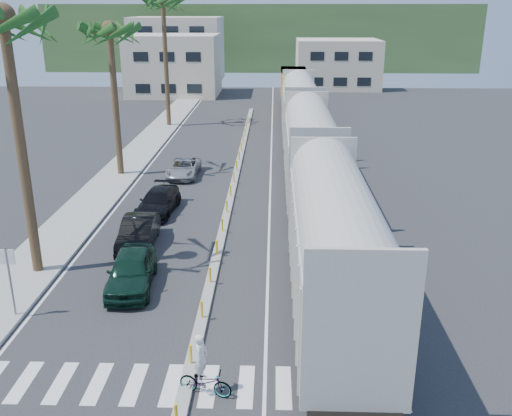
{
  "coord_description": "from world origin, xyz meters",
  "views": [
    {
      "loc": [
        2.71,
        -17.27,
        11.46
      ],
      "look_at": [
        1.85,
        9.51,
        2.0
      ],
      "focal_mm": 40.0,
      "sensor_mm": 36.0,
      "label": 1
    }
  ],
  "objects": [
    {
      "name": "rails",
      "position": [
        5.0,
        28.0,
        0.03
      ],
      "size": [
        1.56,
        100.0,
        0.06
      ],
      "color": "black",
      "rests_on": "ground"
    },
    {
      "name": "hillside",
      "position": [
        0.0,
        100.0,
        6.0
      ],
      "size": [
        80.0,
        20.0,
        12.0
      ],
      "primitive_type": "cube",
      "color": "#385628",
      "rests_on": "ground"
    },
    {
      "name": "car_rear",
      "position": [
        -3.72,
        21.84,
        0.62
      ],
      "size": [
        2.19,
        4.5,
        1.23
      ],
      "primitive_type": "imported",
      "rotation": [
        0.0,
        0.0,
        -0.02
      ],
      "color": "#A8ABAD",
      "rests_on": "ground"
    },
    {
      "name": "lane_markings",
      "position": [
        -2.15,
        25.0,
        0.0
      ],
      "size": [
        9.42,
        90.0,
        0.01
      ],
      "color": "silver",
      "rests_on": "ground"
    },
    {
      "name": "buildings",
      "position": [
        -6.41,
        71.66,
        4.36
      ],
      "size": [
        38.0,
        27.0,
        10.0
      ],
      "color": "#C2B59A",
      "rests_on": "ground"
    },
    {
      "name": "car_third",
      "position": [
        -4.04,
        14.18,
        0.69
      ],
      "size": [
        2.67,
        5.04,
        1.37
      ],
      "primitive_type": "imported",
      "rotation": [
        0.0,
        0.0,
        -0.08
      ],
      "color": "black",
      "rests_on": "ground"
    },
    {
      "name": "crosswalk",
      "position": [
        0.0,
        -2.0,
        0.01
      ],
      "size": [
        14.0,
        2.2,
        0.01
      ],
      "primitive_type": "cube",
      "color": "silver",
      "rests_on": "ground"
    },
    {
      "name": "palm_trees",
      "position": [
        -8.1,
        22.7,
        10.81
      ],
      "size": [
        3.5,
        37.2,
        13.75
      ],
      "color": "brown",
      "rests_on": "ground"
    },
    {
      "name": "ground",
      "position": [
        0.0,
        0.0,
        0.0
      ],
      "size": [
        140.0,
        140.0,
        0.0
      ],
      "primitive_type": "plane",
      "color": "#28282B",
      "rests_on": "ground"
    },
    {
      "name": "median",
      "position": [
        0.0,
        19.96,
        0.09
      ],
      "size": [
        0.45,
        60.0,
        0.85
      ],
      "color": "gray",
      "rests_on": "ground"
    },
    {
      "name": "street_sign",
      "position": [
        -7.3,
        2.0,
        1.97
      ],
      "size": [
        0.6,
        0.08,
        3.0
      ],
      "color": "slate",
      "rests_on": "ground"
    },
    {
      "name": "car_second",
      "position": [
        -4.07,
        9.19,
        0.74
      ],
      "size": [
        1.94,
        4.65,
        1.49
      ],
      "primitive_type": "imported",
      "rotation": [
        0.0,
        0.0,
        0.04
      ],
      "color": "black",
      "rests_on": "ground"
    },
    {
      "name": "cyclist",
      "position": [
        0.63,
        -2.41,
        0.66
      ],
      "size": [
        1.44,
        2.01,
        2.12
      ],
      "rotation": [
        0.0,
        0.0,
        1.31
      ],
      "color": "#9EA0A5",
      "rests_on": "ground"
    },
    {
      "name": "sidewalk",
      "position": [
        -8.5,
        25.0,
        0.07
      ],
      "size": [
        3.0,
        90.0,
        0.15
      ],
      "primitive_type": "cube",
      "color": "gray",
      "rests_on": "ground"
    },
    {
      "name": "car_lead",
      "position": [
        -3.36,
        4.72,
        0.79
      ],
      "size": [
        2.68,
        4.97,
        1.58
      ],
      "primitive_type": "imported",
      "rotation": [
        0.0,
        0.0,
        0.09
      ],
      "color": "black",
      "rests_on": "ground"
    },
    {
      "name": "freight_train",
      "position": [
        5.0,
        22.8,
        2.91
      ],
      "size": [
        3.0,
        60.94,
        5.85
      ],
      "color": "#AFAEA0",
      "rests_on": "ground"
    }
  ]
}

